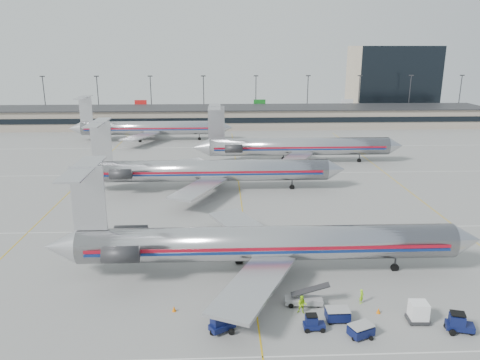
{
  "coord_description": "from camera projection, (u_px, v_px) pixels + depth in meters",
  "views": [
    {
      "loc": [
        -3.23,
        -50.94,
        24.63
      ],
      "look_at": [
        -0.31,
        19.56,
        4.5
      ],
      "focal_mm": 35.0,
      "sensor_mm": 36.0,
      "label": 1
    }
  ],
  "objects": [
    {
      "name": "terminal",
      "position": [
        231.0,
        117.0,
        149.1
      ],
      "size": [
        162.0,
        17.0,
        6.25
      ],
      "color": "gray",
      "rests_on": "ground"
    },
    {
      "name": "tug_center",
      "position": [
        313.0,
        323.0,
        42.01
      ],
      "size": [
        1.93,
        1.04,
        1.57
      ],
      "rotation": [
        0.0,
        0.0,
        0.0
      ],
      "color": "#0B123D",
      "rests_on": "ground"
    },
    {
      "name": "cone_right",
      "position": [
        378.0,
        311.0,
        44.81
      ],
      "size": [
        0.46,
        0.46,
        0.55
      ],
      "primitive_type": "cone",
      "rotation": [
        0.0,
        0.0,
        0.17
      ],
      "color": "orange",
      "rests_on": "ground"
    },
    {
      "name": "ramp_worker_far",
      "position": [
        302.0,
        305.0,
        44.66
      ],
      "size": [
        1.04,
        0.9,
        1.83
      ],
      "primitive_type": "imported",
      "rotation": [
        0.0,
        0.0,
        -0.27
      ],
      "color": "#A2E015",
      "rests_on": "ground"
    },
    {
      "name": "belt_loader",
      "position": [
        305.0,
        299.0,
        46.2
      ],
      "size": [
        4.41,
        1.55,
        2.31
      ],
      "rotation": [
        0.0,
        0.0,
        -0.06
      ],
      "color": "gray",
      "rests_on": "ground"
    },
    {
      "name": "tug_right",
      "position": [
        459.0,
        323.0,
        41.68
      ],
      "size": [
        2.61,
        1.8,
        1.93
      ],
      "rotation": [
        0.0,
        0.0,
        -0.28
      ],
      "color": "#0B123D",
      "rests_on": "ground"
    },
    {
      "name": "tug_left",
      "position": [
        221.0,
        323.0,
        41.74
      ],
      "size": [
        2.54,
        2.18,
        1.86
      ],
      "rotation": [
        0.0,
        0.0,
        0.56
      ],
      "color": "#0B123D",
      "rests_on": "ground"
    },
    {
      "name": "ramp_worker_near",
      "position": [
        362.0,
        296.0,
        46.44
      ],
      "size": [
        0.65,
        0.65,
        1.51
      ],
      "primitive_type": "imported",
      "rotation": [
        0.0,
        0.0,
        0.77
      ],
      "color": "#A1F116",
      "rests_on": "ground"
    },
    {
      "name": "cart_inner",
      "position": [
        361.0,
        330.0,
        41.1
      ],
      "size": [
        2.46,
        2.13,
        1.18
      ],
      "rotation": [
        0.0,
        0.0,
        0.41
      ],
      "color": "#0B123D",
      "rests_on": "ground"
    },
    {
      "name": "jet_back_row",
      "position": [
        148.0,
        128.0,
        126.71
      ],
      "size": [
        44.2,
        27.19,
        12.09
      ],
      "color": "#B9B9BE",
      "rests_on": "ground"
    },
    {
      "name": "uld_container",
      "position": [
        418.0,
        312.0,
        43.22
      ],
      "size": [
        1.98,
        1.68,
        2.01
      ],
      "rotation": [
        0.0,
        0.0,
        -0.05
      ],
      "color": "#2D2D30",
      "rests_on": "ground"
    },
    {
      "name": "distant_building",
      "position": [
        392.0,
        80.0,
        177.85
      ],
      "size": [
        30.0,
        20.0,
        25.0
      ],
      "primitive_type": "cube",
      "color": "tan",
      "rests_on": "ground"
    },
    {
      "name": "jet_foreground",
      "position": [
        259.0,
        243.0,
        51.79
      ],
      "size": [
        48.69,
        28.67,
        12.75
      ],
      "color": "#B9B9BE",
      "rests_on": "ground"
    },
    {
      "name": "jet_third_row",
      "position": [
        295.0,
        146.0,
        102.14
      ],
      "size": [
        46.34,
        28.5,
        12.67
      ],
      "color": "#B9B9BE",
      "rests_on": "ground"
    },
    {
      "name": "cone_left",
      "position": [
        174.0,
        309.0,
        45.13
      ],
      "size": [
        0.45,
        0.45,
        0.56
      ],
      "primitive_type": "cone",
      "rotation": [
        0.0,
        0.0,
        -0.11
      ],
      "color": "orange",
      "rests_on": "ground"
    },
    {
      "name": "apron_markings",
      "position": [
        245.0,
        229.0,
        65.44
      ],
      "size": [
        160.0,
        0.15,
        0.02
      ],
      "primitive_type": "cube",
      "color": "silver",
      "rests_on": "ground"
    },
    {
      "name": "light_mast_row",
      "position": [
        230.0,
        95.0,
        161.08
      ],
      "size": [
        163.6,
        0.4,
        15.28
      ],
      "color": "#38383D",
      "rests_on": "ground"
    },
    {
      "name": "jet_second_row",
      "position": [
        206.0,
        170.0,
        82.47
      ],
      "size": [
        47.92,
        28.22,
        12.54
      ],
      "color": "#B9B9BE",
      "rests_on": "ground"
    },
    {
      "name": "ground",
      "position": [
        249.0,
        261.0,
        55.83
      ],
      "size": [
        260.0,
        260.0,
        0.0
      ],
      "primitive_type": "plane",
      "color": "gray",
      "rests_on": "ground"
    },
    {
      "name": "cart_outer",
      "position": [
        337.0,
        314.0,
        43.48
      ],
      "size": [
        2.18,
        1.5,
        1.23
      ],
      "rotation": [
        0.0,
        0.0,
        0.01
      ],
      "color": "#0B123D",
      "rests_on": "ground"
    }
  ]
}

